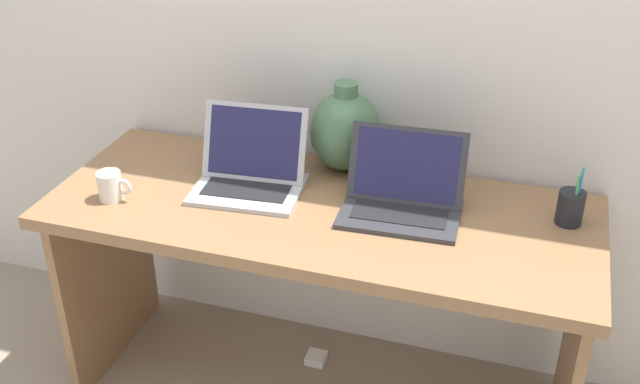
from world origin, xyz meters
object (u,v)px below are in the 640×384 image
object	(u,v)px
laptop_left	(251,168)
coffee_mug	(111,186)
green_vase	(345,131)
pen_cup	(571,207)
power_brick	(316,358)
laptop_right	(403,191)

from	to	relation	value
laptop_left	coffee_mug	world-z (taller)	laptop_left
green_vase	coffee_mug	bearing A→B (deg)	-146.03
green_vase	pen_cup	xyz separation A→B (m)	(0.71, -0.14, -0.08)
green_vase	coffee_mug	xyz separation A→B (m)	(-0.62, -0.42, -0.09)
green_vase	power_brick	distance (m)	0.89
coffee_mug	laptop_left	bearing A→B (deg)	29.22
laptop_left	coffee_mug	xyz separation A→B (m)	(-0.37, -0.21, -0.02)
laptop_right	pen_cup	distance (m)	0.48
laptop_right	laptop_left	bearing A→B (deg)	179.93
laptop_right	coffee_mug	size ratio (longest dim) A/B	3.21
laptop_right	pen_cup	xyz separation A→B (m)	(0.47, 0.07, -0.01)
green_vase	power_brick	world-z (taller)	green_vase
green_vase	power_brick	size ratio (longest dim) A/B	4.21
coffee_mug	laptop_right	bearing A→B (deg)	13.66
green_vase	pen_cup	bearing A→B (deg)	-11.09
laptop_right	power_brick	world-z (taller)	laptop_right
laptop_right	coffee_mug	xyz separation A→B (m)	(-0.85, -0.21, -0.02)
laptop_right	green_vase	xyz separation A→B (m)	(-0.24, 0.21, 0.07)
green_vase	pen_cup	size ratio (longest dim) A/B	1.55
laptop_right	green_vase	distance (m)	0.32
laptop_left	green_vase	world-z (taller)	green_vase
laptop_left	laptop_right	size ratio (longest dim) A/B	0.98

